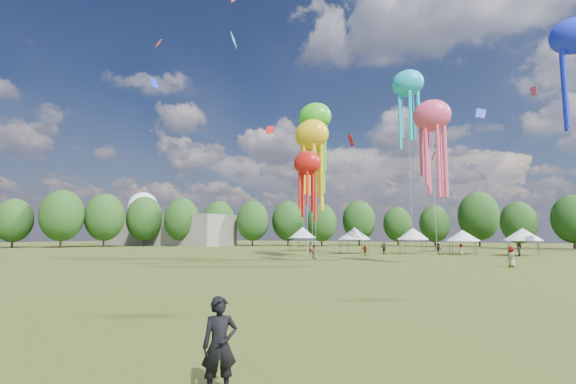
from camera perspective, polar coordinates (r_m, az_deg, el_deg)
The scene contains 10 objects.
ground at distance 15.63m, azimuth -22.92°, elevation -16.84°, with size 300.00×300.00×0.00m, color #384416.
observer_main at distance 8.43m, azimuth -9.62°, elevation -20.60°, with size 0.68×0.45×1.87m, color black.
spectator_near at distance 50.02m, azimuth 3.67°, elevation -8.46°, with size 0.84×0.66×1.73m, color gray.
spectators_far at distance 59.85m, azimuth 18.92°, elevation -7.72°, with size 27.97×23.63×1.93m.
festival_tents at distance 66.91m, azimuth 16.12°, elevation -5.70°, with size 40.09×11.22×4.36m.
show_kites at distance 54.92m, azimuth 18.33°, elevation 11.02°, with size 36.39×25.35×30.93m.
small_kites at distance 58.90m, azimuth 16.83°, elevation 21.89°, with size 65.57×52.71×39.06m.
treeline at distance 73.89m, azimuth 16.59°, elevation -3.00°, with size 201.57×95.24×13.43m.
hangar at distance 117.07m, azimuth -16.93°, elevation -5.23°, with size 40.00×12.00×8.00m, color gray.
radome at distance 133.07m, azimuth -19.81°, elevation -2.61°, with size 9.00×9.00×16.00m.
Camera 1 is at (11.96, -9.58, 3.08)m, focal length 25.20 mm.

